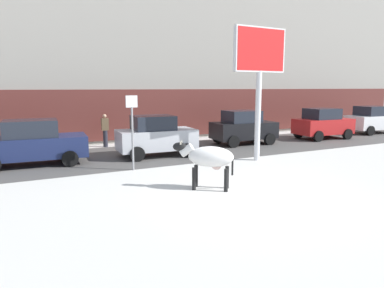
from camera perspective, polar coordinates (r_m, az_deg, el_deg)
The scene contains 12 objects.
ground_plane at distance 10.33m, azimuth 10.01°, elevation -8.53°, with size 120.00×120.00×0.00m, color silver.
road_strip at distance 16.89m, azimuth -5.48°, elevation -1.49°, with size 60.00×5.60×0.01m, color #514F4C.
building_facade at distance 23.40m, azimuth -12.05°, elevation 17.25°, with size 44.00×6.10×13.00m.
cow_holstein at distance 10.79m, azimuth 2.79°, elevation -2.16°, with size 1.77×1.46×1.54m.
billboard at distance 15.22m, azimuth 10.93°, elevation 13.52°, with size 2.53×0.30×5.56m.
car_navy_sedan at distance 15.51m, azimuth -24.56°, elevation 0.15°, with size 4.29×2.16×1.84m.
car_silver_hatchback at distance 16.08m, azimuth -5.90°, elevation 1.30°, with size 3.59×2.07×1.86m.
car_black_hatchback at distance 19.63m, azimuth 8.30°, elevation 2.68°, with size 3.59×2.07×1.86m.
car_red_hatchback at distance 22.90m, azimuth 20.44°, elevation 3.11°, with size 3.59×2.07×1.86m.
car_white_hatchback at distance 27.01m, azimuth 27.14°, elevation 3.52°, with size 3.59×2.07×1.86m.
pedestrian_near_billboard at distance 19.05m, azimuth -13.91°, elevation 2.16°, with size 0.36×0.24×1.73m.
street_sign at distance 13.34m, azimuth -9.67°, elevation 2.81°, with size 0.44×0.08×2.82m.
Camera 1 is at (-5.89, -7.89, 3.12)m, focal length 32.89 mm.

